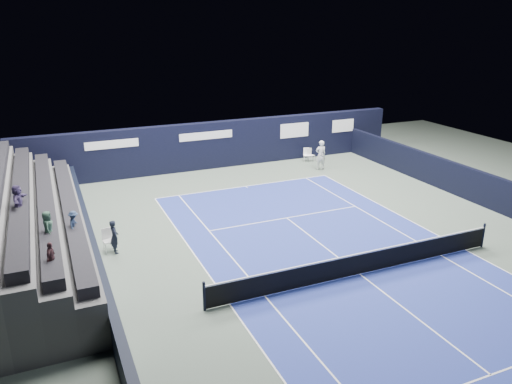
# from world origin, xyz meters

# --- Properties ---
(ground) EXTENTS (48.00, 48.00, 0.00)m
(ground) POSITION_xyz_m (0.00, 2.00, 0.00)
(ground) COLOR #4C5A50
(ground) RESTS_ON ground
(court_surface) EXTENTS (10.97, 23.77, 0.01)m
(court_surface) POSITION_xyz_m (0.00, 0.00, 0.00)
(court_surface) COLOR navy
(court_surface) RESTS_ON ground
(enclosure_wall_right) EXTENTS (0.30, 22.00, 1.80)m
(enclosure_wall_right) POSITION_xyz_m (10.50, 6.00, 0.90)
(enclosure_wall_right) COLOR black
(enclosure_wall_right) RESTS_ON ground
(folding_chair_back_a) EXTENTS (0.52, 0.55, 0.95)m
(folding_chair_back_a) POSITION_xyz_m (6.09, 15.41, 0.63)
(folding_chair_back_a) COLOR white
(folding_chair_back_a) RESTS_ON ground
(folding_chair_back_b) EXTENTS (0.49, 0.48, 0.89)m
(folding_chair_back_b) POSITION_xyz_m (6.36, 15.33, 0.51)
(folding_chair_back_b) COLOR silver
(folding_chair_back_b) RESTS_ON ground
(line_judge_chair) EXTENTS (0.50, 0.49, 1.01)m
(line_judge_chair) POSITION_xyz_m (-8.77, 6.18, 0.57)
(line_judge_chair) COLOR silver
(line_judge_chair) RESTS_ON ground
(line_judge) EXTENTS (0.41, 0.58, 1.49)m
(line_judge) POSITION_xyz_m (-8.52, 5.82, 0.74)
(line_judge) COLOR black
(line_judge) RESTS_ON ground
(court_markings) EXTENTS (11.03, 23.83, 0.00)m
(court_markings) POSITION_xyz_m (0.00, 0.00, 0.01)
(court_markings) COLOR white
(court_markings) RESTS_ON court_surface
(tennis_net) EXTENTS (12.90, 0.10, 1.10)m
(tennis_net) POSITION_xyz_m (0.00, 0.00, 0.51)
(tennis_net) COLOR black
(tennis_net) RESTS_ON ground
(back_sponsor_wall) EXTENTS (26.00, 0.63, 3.10)m
(back_sponsor_wall) POSITION_xyz_m (0.01, 16.50, 1.55)
(back_sponsor_wall) COLOR black
(back_sponsor_wall) RESTS_ON ground
(side_barrier_left) EXTENTS (0.33, 22.00, 1.20)m
(side_barrier_left) POSITION_xyz_m (-9.50, 5.97, 0.60)
(side_barrier_left) COLOR black
(side_barrier_left) RESTS_ON ground
(tennis_player) EXTENTS (0.77, 0.89, 1.96)m
(tennis_player) POSITION_xyz_m (5.96, 13.26, 0.98)
(tennis_player) COLOR silver
(tennis_player) RESTS_ON ground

